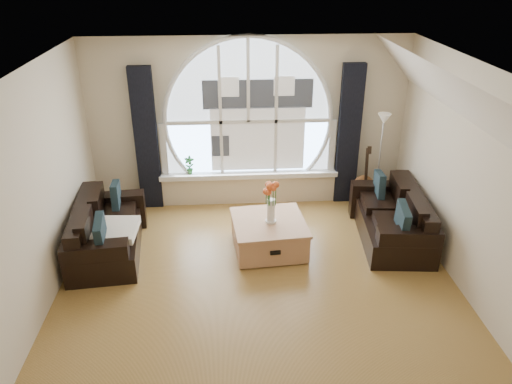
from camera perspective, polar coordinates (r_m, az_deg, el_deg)
name	(u,v)px	position (r m, az deg, el deg)	size (l,w,h in m)	color
ground	(261,303)	(6.01, 0.58, -12.86)	(5.00, 5.50, 0.01)	brown
ceiling	(262,79)	(4.79, 0.73, 13.05)	(5.00, 5.50, 0.01)	silver
wall_back	(248,123)	(7.80, -0.91, 7.99)	(5.00, 0.01, 2.70)	beige
wall_left	(24,211)	(5.67, -25.44, -2.03)	(0.01, 5.50, 2.70)	beige
wall_right	(486,197)	(5.99, 25.25, -0.53)	(0.01, 5.50, 2.70)	beige
attic_slope	(478,110)	(5.51, 24.47, 8.70)	(0.92, 5.50, 0.72)	silver
arched_window	(248,107)	(7.69, -0.91, 9.87)	(2.60, 0.06, 2.15)	silver
window_sill	(249,174)	(8.02, -0.83, 2.06)	(2.90, 0.22, 0.08)	white
window_frame	(248,108)	(7.67, -0.90, 9.81)	(2.76, 0.08, 2.15)	white
neighbor_house	(258,115)	(7.72, 0.23, 8.97)	(1.70, 0.02, 1.50)	silver
curtain_left	(146,140)	(7.85, -12.66, 5.90)	(0.35, 0.12, 2.30)	black
curtain_right	(349,136)	(7.99, 10.75, 6.46)	(0.35, 0.12, 2.30)	black
sofa_left	(107,227)	(7.02, -16.96, -3.94)	(0.82, 1.63, 0.73)	black
sofa_right	(392,215)	(7.29, 15.53, -2.57)	(0.82, 1.65, 0.73)	black
coffee_chest	(269,234)	(6.87, 1.51, -4.89)	(0.99, 0.99, 0.48)	#AE754D
throw_blanket	(116,230)	(6.71, -16.04, -4.29)	(0.55, 0.55, 0.10)	silver
vase_flowers	(271,197)	(6.56, 1.78, -0.56)	(0.24, 0.24, 0.70)	white
floor_lamp	(379,163)	(7.96, 14.14, 3.34)	(0.24, 0.24, 1.60)	#B2B2B2
guitar	(365,175)	(8.16, 12.55, 1.99)	(0.36, 0.24, 1.06)	brown
potted_plant	(189,165)	(7.95, -7.77, 3.11)	(0.16, 0.11, 0.30)	#1E6023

